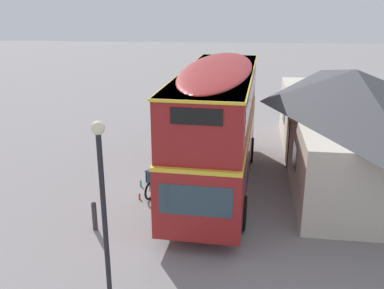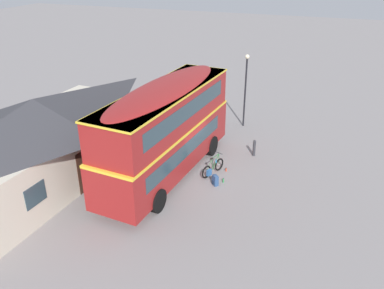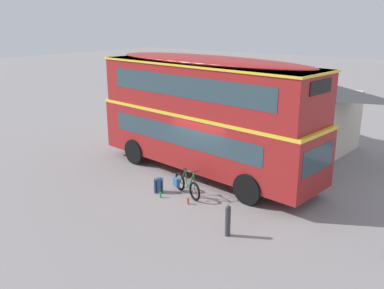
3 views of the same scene
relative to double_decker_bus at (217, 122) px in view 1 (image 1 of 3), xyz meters
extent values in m
plane|color=gray|center=(0.61, -0.95, -2.64)|extent=(120.00, 120.00, 0.00)
cylinder|color=black|center=(3.13, 0.92, -2.09)|extent=(1.12, 0.37, 1.10)
cylinder|color=black|center=(2.93, -1.45, -2.09)|extent=(1.12, 0.37, 1.10)
cylinder|color=black|center=(-2.94, 1.45, -2.09)|extent=(1.12, 0.37, 1.10)
cylinder|color=black|center=(-3.14, -0.92, -2.09)|extent=(1.12, 0.37, 1.10)
cube|color=maroon|center=(-0.01, 0.00, -1.13)|extent=(10.00, 3.34, 2.10)
cube|color=yellow|center=(-0.01, 0.00, -0.05)|extent=(10.02, 3.36, 0.12)
cube|color=maroon|center=(-0.01, 0.00, 0.93)|extent=(9.71, 3.27, 1.90)
ellipsoid|color=maroon|center=(-0.01, 0.00, 1.96)|extent=(9.51, 3.20, 0.36)
cube|color=#2D424C|center=(4.87, -0.42, -0.88)|extent=(0.24, 2.05, 0.90)
cube|color=black|center=(4.74, -0.41, 1.46)|extent=(0.18, 1.38, 0.44)
cube|color=#2D424C|center=(-0.31, -1.22, -0.83)|extent=(7.64, 0.70, 0.76)
cube|color=#2D424C|center=(-0.11, -1.21, 1.08)|extent=(8.03, 0.74, 0.80)
cube|color=#2D424C|center=(-0.10, 1.25, -0.83)|extent=(7.64, 0.70, 0.76)
cube|color=#2D424C|center=(0.10, 1.21, 1.08)|extent=(8.03, 0.74, 0.80)
cube|color=yellow|center=(-0.01, 0.00, 1.84)|extent=(9.81, 3.35, 0.08)
torus|color=black|center=(1.32, -2.37, -2.30)|extent=(0.66, 0.31, 0.68)
torus|color=black|center=(0.34, -1.99, -2.30)|extent=(0.66, 0.31, 0.68)
cylinder|color=#B2B2B7|center=(1.32, -2.37, -2.30)|extent=(0.08, 0.11, 0.05)
cylinder|color=#B2B2B7|center=(0.34, -1.99, -2.30)|extent=(0.08, 0.11, 0.05)
cylinder|color=#2D6B38|center=(1.06, -2.27, -2.01)|extent=(0.46, 0.20, 0.73)
cylinder|color=#2D6B38|center=(0.99, -2.24, -1.69)|extent=(0.57, 0.24, 0.11)
cylinder|color=#2D6B38|center=(0.78, -2.16, -2.04)|extent=(0.18, 0.10, 0.65)
cylinder|color=#2D6B38|center=(0.59, -2.09, -2.33)|extent=(0.53, 0.22, 0.09)
cylinder|color=#2D6B38|center=(0.53, -2.07, -2.01)|extent=(0.41, 0.17, 0.60)
cylinder|color=#2D6B38|center=(1.30, -2.36, -1.98)|extent=(0.10, 0.06, 0.66)
cylinder|color=black|center=(1.27, -2.34, -1.60)|extent=(0.19, 0.44, 0.03)
ellipsoid|color=black|center=(0.70, -2.13, -1.69)|extent=(0.28, 0.19, 0.06)
cube|color=#2D609E|center=(0.30, -2.15, -2.28)|extent=(0.31, 0.23, 0.32)
cylinder|color=#338CBF|center=(1.06, -2.27, -2.01)|extent=(0.07, 0.07, 0.18)
cube|color=#2D4C7A|center=(-0.16, -2.62, -2.38)|extent=(0.38, 0.39, 0.53)
ellipsoid|color=#2D4C7A|center=(-0.16, -2.62, -2.12)|extent=(0.36, 0.37, 0.10)
cube|color=navy|center=(-0.25, -2.54, -2.46)|extent=(0.18, 0.20, 0.18)
cylinder|color=black|center=(-0.14, -2.77, -2.38)|extent=(0.05, 0.05, 0.42)
cylinder|color=black|center=(-0.02, -2.64, -2.38)|extent=(0.05, 0.05, 0.42)
cylinder|color=#D84C33|center=(1.33, -2.75, -2.55)|extent=(0.08, 0.08, 0.18)
cylinder|color=black|center=(1.33, -2.75, -2.45)|extent=(0.05, 0.05, 0.03)
cylinder|color=green|center=(0.21, -2.93, -2.53)|extent=(0.07, 0.07, 0.22)
cylinder|color=black|center=(0.21, -2.93, -2.41)|extent=(0.04, 0.04, 0.03)
cube|color=beige|center=(-2.57, 5.57, -1.23)|extent=(12.79, 5.69, 2.82)
pyramid|color=#38383D|center=(-2.57, 5.57, 0.90)|extent=(13.21, 6.11, 1.45)
cube|color=#3D2319|center=(-2.70, 3.05, -1.59)|extent=(1.10, 0.10, 2.10)
cube|color=#2D424C|center=(-5.83, 3.22, -1.09)|extent=(1.10, 0.10, 0.90)
cube|color=#2D424C|center=(0.42, 2.88, -1.09)|extent=(1.10, 0.10, 0.90)
cylinder|color=black|center=(7.61, -2.12, -0.40)|extent=(0.11, 0.11, 4.48)
sphere|color=#F2E5BF|center=(7.61, -2.12, 1.96)|extent=(0.28, 0.28, 0.28)
cylinder|color=#333338|center=(3.61, -3.72, -2.22)|extent=(0.16, 0.16, 0.85)
sphere|color=#333338|center=(3.61, -3.72, -1.75)|extent=(0.16, 0.16, 0.16)
camera|label=1|loc=(15.39, 0.38, 4.32)|focal=40.11mm
camera|label=2|loc=(-16.17, -7.40, 7.69)|focal=36.93mm
camera|label=3|loc=(9.52, -12.86, 3.44)|focal=38.53mm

